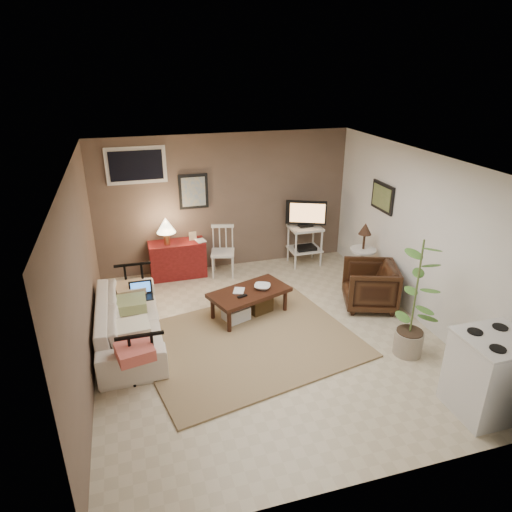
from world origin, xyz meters
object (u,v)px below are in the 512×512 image
object	(u,v)px
spindle_chair	(223,253)
side_table	(363,248)
tv_stand	(305,231)
potted_plant	(416,295)
coffee_table	(249,301)
sofa	(128,314)
stove	(490,375)
armchair	(370,284)
red_console	(177,256)

from	to	relation	value
spindle_chair	side_table	world-z (taller)	side_table
tv_stand	potted_plant	size ratio (longest dim) A/B	0.75
tv_stand	coffee_table	bearing A→B (deg)	-134.13
sofa	side_table	world-z (taller)	side_table
tv_stand	stove	bearing A→B (deg)	-84.24
coffee_table	spindle_chair	xyz separation A→B (m)	(-0.06, 1.52, 0.17)
spindle_chair	armchair	distance (m)	2.59
spindle_chair	armchair	size ratio (longest dim) A/B	1.14
coffee_table	armchair	world-z (taller)	armchair
red_console	tv_stand	xyz separation A→B (m)	(2.34, -0.12, 0.26)
red_console	tv_stand	bearing A→B (deg)	-3.00
coffee_table	potted_plant	size ratio (longest dim) A/B	0.80
red_console	armchair	bearing A→B (deg)	-35.16
sofa	potted_plant	world-z (taller)	potted_plant
sofa	side_table	size ratio (longest dim) A/B	1.84
side_table	potted_plant	distance (m)	1.94
armchair	stove	size ratio (longest dim) A/B	0.83
red_console	side_table	xyz separation A→B (m)	(2.90, -1.24, 0.31)
coffee_table	side_table	size ratio (longest dim) A/B	1.15
potted_plant	sofa	bearing A→B (deg)	158.97
red_console	sofa	bearing A→B (deg)	-115.35
red_console	potted_plant	distance (m)	4.09
coffee_table	sofa	xyz separation A→B (m)	(-1.71, -0.17, 0.16)
sofa	armchair	xyz separation A→B (m)	(3.56, -0.06, -0.02)
side_table	stove	bearing A→B (deg)	-92.64
coffee_table	side_table	world-z (taller)	side_table
spindle_chair	tv_stand	world-z (taller)	tv_stand
tv_stand	stove	world-z (taller)	tv_stand
stove	coffee_table	bearing A→B (deg)	126.05
spindle_chair	stove	size ratio (longest dim) A/B	0.94
side_table	armchair	distance (m)	0.75
side_table	stove	size ratio (longest dim) A/B	1.20
coffee_table	spindle_chair	size ratio (longest dim) A/B	1.47
tv_stand	side_table	world-z (taller)	tv_stand
coffee_table	side_table	distance (m)	2.14
coffee_table	stove	world-z (taller)	stove
side_table	stove	xyz separation A→B (m)	(-0.14, -3.04, -0.23)
tv_stand	spindle_chair	bearing A→B (deg)	-179.26
side_table	potted_plant	size ratio (longest dim) A/B	0.70
sofa	red_console	size ratio (longest dim) A/B	1.87
coffee_table	red_console	bearing A→B (deg)	116.97
spindle_chair	potted_plant	distance (m)	3.52
tv_stand	stove	distance (m)	4.19
tv_stand	armchair	size ratio (longest dim) A/B	1.58
spindle_chair	coffee_table	bearing A→B (deg)	-87.87
red_console	armchair	xyz separation A→B (m)	(2.69, -1.89, 0.00)
coffee_table	tv_stand	world-z (taller)	tv_stand
spindle_chair	stove	xyz separation A→B (m)	(1.97, -4.14, 0.05)
sofa	red_console	distance (m)	2.02
armchair	sofa	bearing A→B (deg)	-71.41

